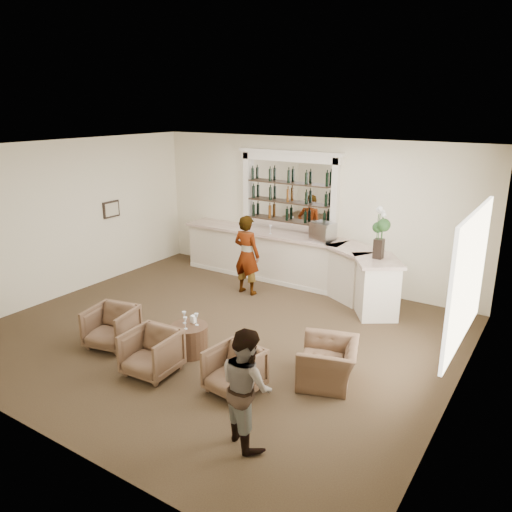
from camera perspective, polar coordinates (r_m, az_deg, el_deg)
The scene contains 19 objects.
ground at distance 9.16m, azimuth -4.29°, elevation -8.89°, with size 8.00×8.00×0.00m, color #4C3D26.
room_shell at distance 8.88m, azimuth -1.01°, elevation 6.27°, with size 8.04×7.02×3.32m.
bar_counter at distance 11.37m, azimuth 4.08°, elevation -0.53°, with size 5.72×1.80×1.14m.
back_bar_alcove at distance 11.54m, azimuth 3.76°, elevation 7.19°, with size 2.64×0.25×3.00m.
cocktail_table at distance 8.45m, azimuth -7.61°, elevation -9.43°, with size 0.62×0.62×0.50m, color #4E3121.
sommelier at distance 10.75m, azimuth -1.06°, elevation 0.13°, with size 0.64×0.42×1.74m, color gray.
guest at distance 6.17m, azimuth -1.10°, elevation -14.68°, with size 0.73×0.57×1.50m, color gray.
armchair_left at distance 8.94m, azimuth -16.19°, elevation -7.78°, with size 0.75×0.77×0.70m, color brown.
armchair_center at distance 7.93m, azimuth -11.85°, elevation -10.74°, with size 0.74×0.77×0.70m, color brown.
armchair_right at distance 7.34m, azimuth -2.47°, elevation -12.93°, with size 0.70×0.73×0.66m, color brown.
armchair_far at distance 7.64m, azimuth 8.26°, elevation -11.96°, with size 0.96×0.84×0.62m, color brown.
espresso_machine at distance 10.86m, azimuth 7.65°, elevation 2.75°, with size 0.47×0.39×0.41m, color #ABABAF.
flower_vase at distance 9.75m, azimuth 13.99°, elevation 2.97°, with size 0.27×0.27×1.02m.
wine_glass_bar_left at distance 11.42m, azimuth 1.65°, elevation 3.07°, with size 0.07×0.07×0.21m, color white, non-canonical shape.
wine_glass_bar_right at distance 10.96m, azimuth 7.04°, elevation 2.35°, with size 0.07×0.07×0.21m, color white, non-canonical shape.
wine_glass_tbl_a at distance 8.39m, azimuth -8.20°, elevation -6.97°, with size 0.07×0.07×0.21m, color white, non-canonical shape.
wine_glass_tbl_b at distance 8.30m, azimuth -6.81°, elevation -7.21°, with size 0.07×0.07×0.21m, color white, non-canonical shape.
wine_glass_tbl_c at distance 8.19m, azimuth -8.08°, elevation -7.60°, with size 0.07×0.07×0.21m, color white, non-canonical shape.
napkin_holder at distance 8.43m, azimuth -7.18°, elevation -7.16°, with size 0.08×0.08×0.12m, color white.
Camera 1 is at (5.02, -6.54, 3.99)m, focal length 35.00 mm.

